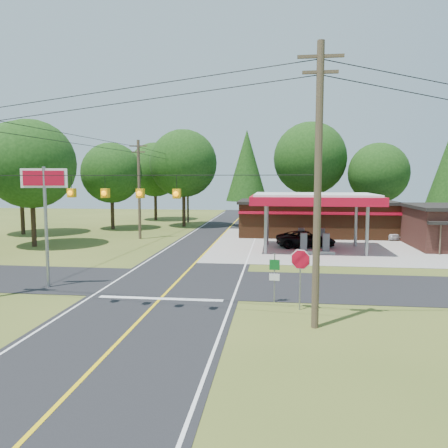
# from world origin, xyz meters

# --- Properties ---
(ground) EXTENTS (120.00, 120.00, 0.00)m
(ground) POSITION_xyz_m (0.00, 0.00, 0.00)
(ground) COLOR #40521D
(ground) RESTS_ON ground
(main_highway) EXTENTS (8.00, 120.00, 0.02)m
(main_highway) POSITION_xyz_m (0.00, 0.00, 0.01)
(main_highway) COLOR black
(main_highway) RESTS_ON ground
(cross_road) EXTENTS (70.00, 7.00, 0.02)m
(cross_road) POSITION_xyz_m (0.00, 0.00, 0.01)
(cross_road) COLOR black
(cross_road) RESTS_ON ground
(lane_center_yellow) EXTENTS (0.15, 110.00, 0.00)m
(lane_center_yellow) POSITION_xyz_m (0.00, 0.00, 0.03)
(lane_center_yellow) COLOR yellow
(lane_center_yellow) RESTS_ON main_highway
(gas_canopy) EXTENTS (10.60, 7.40, 4.88)m
(gas_canopy) POSITION_xyz_m (9.00, 13.00, 4.27)
(gas_canopy) COLOR gray
(gas_canopy) RESTS_ON ground
(convenience_store) EXTENTS (16.40, 7.55, 3.80)m
(convenience_store) POSITION_xyz_m (10.00, 22.98, 1.92)
(convenience_store) COLOR #542E18
(convenience_store) RESTS_ON ground
(utility_pole_near_right) EXTENTS (1.80, 0.30, 11.50)m
(utility_pole_near_right) POSITION_xyz_m (7.50, -7.00, 5.96)
(utility_pole_near_right) COLOR #473828
(utility_pole_near_right) RESTS_ON ground
(utility_pole_far_left) EXTENTS (1.80, 0.30, 10.00)m
(utility_pole_far_left) POSITION_xyz_m (-8.00, 18.00, 5.20)
(utility_pole_far_left) COLOR #473828
(utility_pole_far_left) RESTS_ON ground
(utility_pole_north) EXTENTS (0.30, 0.30, 9.50)m
(utility_pole_north) POSITION_xyz_m (-6.50, 35.00, 4.75)
(utility_pole_north) COLOR #473828
(utility_pole_north) RESTS_ON ground
(overhead_beacons) EXTENTS (17.04, 2.04, 1.03)m
(overhead_beacons) POSITION_xyz_m (-1.00, -6.00, 6.21)
(overhead_beacons) COLOR black
(overhead_beacons) RESTS_ON ground
(treeline_backdrop) EXTENTS (70.27, 51.59, 13.30)m
(treeline_backdrop) POSITION_xyz_m (0.82, 24.01, 7.49)
(treeline_backdrop) COLOR #332316
(treeline_backdrop) RESTS_ON ground
(suv_car) EXTENTS (6.09, 6.09, 1.46)m
(suv_car) POSITION_xyz_m (8.50, 14.50, 0.73)
(suv_car) COLOR black
(suv_car) RESTS_ON ground
(sedan_car) EXTENTS (4.83, 4.83, 1.25)m
(sedan_car) POSITION_xyz_m (17.00, 21.00, 0.62)
(sedan_car) COLOR white
(sedan_car) RESTS_ON ground
(big_stop_sign) EXTENTS (2.50, 0.58, 6.81)m
(big_stop_sign) POSITION_xyz_m (-6.95, -2.01, 5.06)
(big_stop_sign) COLOR gray
(big_stop_sign) RESTS_ON ground
(octagonal_stop_sign) EXTENTS (0.94, 0.39, 2.90)m
(octagonal_stop_sign) POSITION_xyz_m (7.00, -4.60, 2.19)
(octagonal_stop_sign) COLOR gray
(octagonal_stop_sign) RESTS_ON ground
(route_sign_post) EXTENTS (0.51, 0.11, 2.49)m
(route_sign_post) POSITION_xyz_m (5.80, -3.52, 1.50)
(route_sign_post) COLOR gray
(route_sign_post) RESTS_ON ground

